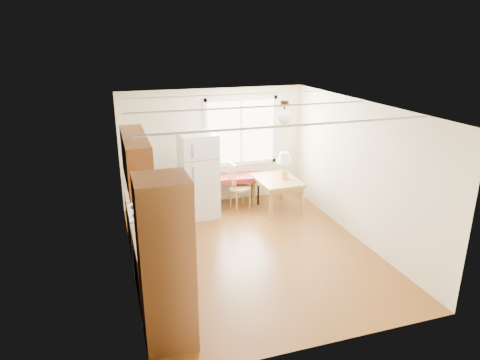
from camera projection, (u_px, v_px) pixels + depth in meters
name	position (u px, v px, depth m)	size (l,w,h in m)	color
room_shell	(253.00, 183.00, 6.99)	(4.60, 5.60, 2.62)	#603513
kitchen_run	(153.00, 236.00, 6.05)	(0.65, 3.40, 2.20)	brown
window_unit	(241.00, 132.00, 9.30)	(1.64, 0.05, 1.51)	white
pendant_light	(284.00, 116.00, 7.24)	(0.26, 0.26, 0.40)	#2F2015
refrigerator	(198.00, 175.00, 8.60)	(0.74, 0.75, 1.72)	white
bench	(229.00, 179.00, 9.23)	(1.49, 0.70, 0.66)	maroon
dining_table	(277.00, 184.00, 8.97)	(0.85, 1.11, 0.69)	olive
chair	(236.00, 183.00, 8.99)	(0.47, 0.46, 1.02)	olive
table_lamp	(284.00, 160.00, 8.83)	(0.33, 0.33, 0.57)	gold
coffee_maker	(157.00, 241.00, 5.45)	(0.21, 0.27, 0.40)	black
kettle	(150.00, 220.00, 6.21)	(0.11, 0.11, 0.22)	red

